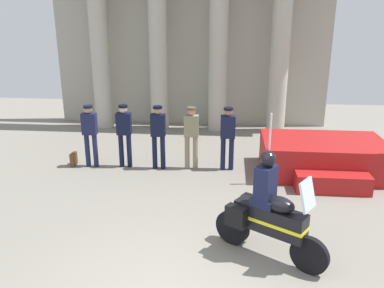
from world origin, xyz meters
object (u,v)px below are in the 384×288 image
at_px(officer_in_row_1, 124,131).
at_px(motorcycle_with_rider, 266,214).
at_px(briefcase_on_ground, 74,159).
at_px(officer_in_row_3, 191,133).
at_px(officer_in_row_0, 90,131).
at_px(reviewing_stand, 323,158).
at_px(officer_in_row_2, 158,132).
at_px(officer_in_row_4, 228,134).

xyz_separation_m(officer_in_row_1, motorcycle_with_rider, (3.45, -3.95, -0.22)).
bearing_deg(motorcycle_with_rider, briefcase_on_ground, 174.12).
bearing_deg(officer_in_row_3, officer_in_row_0, 0.06).
bearing_deg(reviewing_stand, officer_in_row_3, 179.57).
xyz_separation_m(officer_in_row_3, motorcycle_with_rider, (1.65, -3.97, -0.21)).
xyz_separation_m(officer_in_row_1, officer_in_row_2, (0.93, -0.06, 0.00)).
height_order(officer_in_row_2, officer_in_row_4, officer_in_row_2).
bearing_deg(motorcycle_with_rider, reviewing_stand, 98.34).
distance_m(officer_in_row_2, briefcase_on_ground, 2.52).
height_order(reviewing_stand, officer_in_row_1, reviewing_stand).
xyz_separation_m(reviewing_stand, officer_in_row_0, (-6.15, -0.07, 0.58)).
height_order(reviewing_stand, officer_in_row_2, reviewing_stand).
xyz_separation_m(officer_in_row_2, motorcycle_with_rider, (2.52, -3.89, -0.22)).
bearing_deg(reviewing_stand, officer_in_row_1, 179.99).
height_order(officer_in_row_2, motorcycle_with_rider, motorcycle_with_rider).
bearing_deg(officer_in_row_4, officer_in_row_1, -0.96).
height_order(officer_in_row_3, motorcycle_with_rider, motorcycle_with_rider).
xyz_separation_m(officer_in_row_1, officer_in_row_3, (1.79, 0.02, -0.02)).
bearing_deg(officer_in_row_3, briefcase_on_ground, -0.62).
relative_size(reviewing_stand, motorcycle_with_rider, 1.64).
bearing_deg(officer_in_row_2, officer_in_row_3, -176.53).
relative_size(officer_in_row_1, officer_in_row_3, 1.02).
xyz_separation_m(officer_in_row_0, motorcycle_with_rider, (4.37, -3.88, -0.21)).
height_order(officer_in_row_1, briefcase_on_ground, officer_in_row_1).
relative_size(officer_in_row_0, officer_in_row_3, 1.01).
height_order(officer_in_row_4, briefcase_on_ground, officer_in_row_4).
bearing_deg(officer_in_row_4, motorcycle_with_rider, 98.02).
relative_size(officer_in_row_1, officer_in_row_2, 1.00).
height_order(officer_in_row_0, officer_in_row_4, officer_in_row_0).
bearing_deg(briefcase_on_ground, officer_in_row_3, 1.28).
distance_m(reviewing_stand, officer_in_row_3, 3.48).
xyz_separation_m(reviewing_stand, officer_in_row_4, (-2.48, 0.05, 0.58)).
distance_m(officer_in_row_2, officer_in_row_4, 1.82).
xyz_separation_m(officer_in_row_2, officer_in_row_4, (1.82, 0.10, -0.02)).
bearing_deg(officer_in_row_1, officer_in_row_4, 179.04).
bearing_deg(officer_in_row_1, officer_in_row_3, 178.89).
height_order(officer_in_row_0, motorcycle_with_rider, motorcycle_with_rider).
bearing_deg(officer_in_row_2, briefcase_on_ground, -2.11).
distance_m(officer_in_row_0, officer_in_row_2, 1.85).
relative_size(officer_in_row_3, briefcase_on_ground, 4.70).
xyz_separation_m(officer_in_row_1, officer_in_row_4, (2.75, 0.04, -0.01)).
bearing_deg(officer_in_row_0, officer_in_row_1, -177.68).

